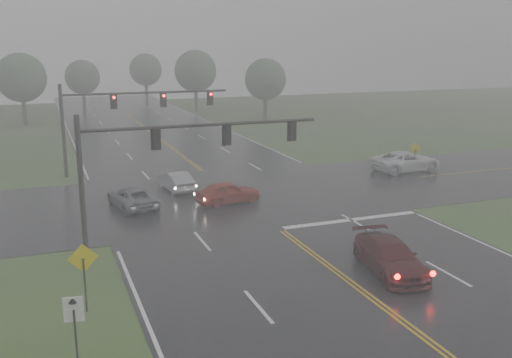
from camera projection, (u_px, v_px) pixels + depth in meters
name	position (u px, v px, depth m)	size (l,w,h in m)	color
main_road	(245.00, 203.00, 36.31)	(18.00, 160.00, 0.02)	black
cross_street	(235.00, 195.00, 38.13)	(120.00, 14.00, 0.02)	black
stop_bar	(351.00, 220.00, 32.79)	(8.50, 0.50, 0.01)	silver
sedan_maroon	(389.00, 272.00, 25.36)	(2.01, 4.96, 1.44)	#3F0B0F
sedan_red	(228.00, 203.00, 36.24)	(1.67, 4.15, 1.42)	maroon
sedan_silver	(176.00, 190.00, 39.41)	(1.41, 4.06, 1.34)	#94979B
car_grey	(133.00, 207.00, 35.35)	(2.13, 4.62, 1.29)	slate
pickup_white	(406.00, 171.00, 45.40)	(2.61, 5.67, 1.57)	silver
signal_gantry_near	(160.00, 152.00, 28.07)	(12.35, 0.29, 6.72)	black
signal_gantry_far	(117.00, 110.00, 43.61)	(12.91, 0.36, 7.02)	black
sign_diamond_west	(84.00, 266.00, 21.25)	(1.13, 0.12, 2.71)	black
sign_arrow_white	(75.00, 322.00, 16.93)	(0.59, 0.14, 2.66)	black
sign_diamond_east	(415.00, 152.00, 44.49)	(1.02, 0.18, 2.45)	black
tree_nw_a	(21.00, 78.00, 69.58)	(6.00, 6.00, 8.82)	#2E241E
tree_ne_a	(195.00, 71.00, 83.38)	(6.13, 6.13, 9.00)	#2E241E
tree_n_mid	(82.00, 77.00, 85.02)	(5.13, 5.13, 7.54)	#2E241E
tree_e_near	(265.00, 79.00, 74.94)	(5.47, 5.47, 8.03)	#2E241E
tree_n_far	(146.00, 70.00, 99.11)	(5.60, 5.60, 8.22)	#2E241E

